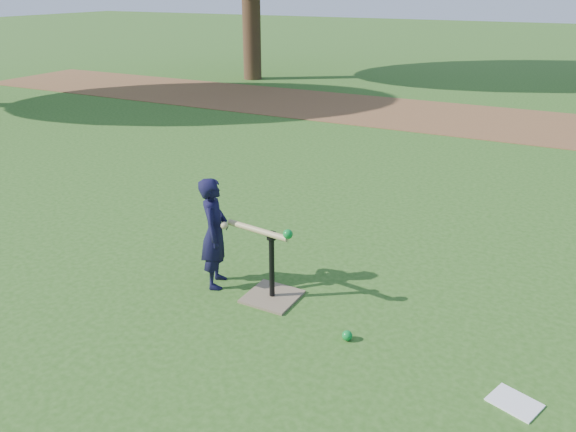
% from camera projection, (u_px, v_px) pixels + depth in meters
% --- Properties ---
extents(ground, '(80.00, 80.00, 0.00)m').
position_uv_depth(ground, '(266.00, 280.00, 5.11)').
color(ground, '#285116').
rests_on(ground, ground).
extents(dirt_strip, '(24.00, 3.00, 0.01)m').
position_uv_depth(dirt_strip, '(447.00, 117.00, 11.27)').
color(dirt_strip, brown).
rests_on(dirt_strip, ground).
extents(child, '(0.36, 0.43, 1.00)m').
position_uv_depth(child, '(215.00, 233.00, 4.85)').
color(child, black).
rests_on(child, ground).
extents(wiffle_ball_ground, '(0.08, 0.08, 0.08)m').
position_uv_depth(wiffle_ball_ground, '(347.00, 336.00, 4.23)').
color(wiffle_ball_ground, '#0B7F2B').
rests_on(wiffle_ball_ground, ground).
extents(clipboard, '(0.36, 0.32, 0.01)m').
position_uv_depth(clipboard, '(515.00, 403.00, 3.61)').
color(clipboard, white).
rests_on(clipboard, ground).
extents(batting_tee, '(0.44, 0.44, 0.61)m').
position_uv_depth(batting_tee, '(272.00, 286.00, 4.78)').
color(batting_tee, '#7B674E').
rests_on(batting_tee, ground).
extents(swing_action, '(0.67, 0.14, 0.11)m').
position_uv_depth(swing_action, '(260.00, 231.00, 4.59)').
color(swing_action, tan).
rests_on(swing_action, ground).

